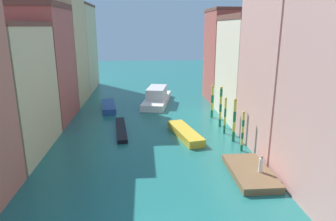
{
  "coord_description": "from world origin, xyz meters",
  "views": [
    {
      "loc": [
        -0.43,
        -14.26,
        12.41
      ],
      "look_at": [
        2.72,
        24.76,
        1.5
      ],
      "focal_mm": 32.2,
      "sensor_mm": 36.0,
      "label": 1
    }
  ],
  "objects_px": {
    "motorboat_0": "(109,106)",
    "waterfront_dock": "(250,172)",
    "mooring_pole_1": "(234,120)",
    "vaporetto_white": "(157,97)",
    "mooring_pole_4": "(212,101)",
    "motorboat_1": "(185,133)",
    "person_on_dock": "(261,164)",
    "mooring_pole_3": "(221,106)",
    "mooring_pole_0": "(243,131)",
    "gondola_black": "(121,129)",
    "mooring_pole_2": "(225,115)"
  },
  "relations": [
    {
      "from": "motorboat_1",
      "to": "mooring_pole_4",
      "type": "bearing_deg",
      "value": 56.83
    },
    {
      "from": "person_on_dock",
      "to": "vaporetto_white",
      "type": "relative_size",
      "value": 0.13
    },
    {
      "from": "mooring_pole_4",
      "to": "motorboat_1",
      "type": "relative_size",
      "value": 0.59
    },
    {
      "from": "gondola_black",
      "to": "motorboat_0",
      "type": "distance_m",
      "value": 10.82
    },
    {
      "from": "person_on_dock",
      "to": "mooring_pole_1",
      "type": "bearing_deg",
      "value": 88.6
    },
    {
      "from": "mooring_pole_0",
      "to": "gondola_black",
      "type": "distance_m",
      "value": 14.87
    },
    {
      "from": "mooring_pole_0",
      "to": "motorboat_0",
      "type": "bearing_deg",
      "value": 131.29
    },
    {
      "from": "mooring_pole_0",
      "to": "gondola_black",
      "type": "relative_size",
      "value": 0.48
    },
    {
      "from": "vaporetto_white",
      "to": "mooring_pole_4",
      "type": "bearing_deg",
      "value": -49.91
    },
    {
      "from": "mooring_pole_0",
      "to": "waterfront_dock",
      "type": "bearing_deg",
      "value": -100.12
    },
    {
      "from": "vaporetto_white",
      "to": "mooring_pole_2",
      "type": "bearing_deg",
      "value": -64.22
    },
    {
      "from": "person_on_dock",
      "to": "mooring_pole_4",
      "type": "height_order",
      "value": "mooring_pole_4"
    },
    {
      "from": "waterfront_dock",
      "to": "mooring_pole_3",
      "type": "bearing_deg",
      "value": 87.2
    },
    {
      "from": "mooring_pole_2",
      "to": "vaporetto_white",
      "type": "bearing_deg",
      "value": 115.78
    },
    {
      "from": "mooring_pole_2",
      "to": "motorboat_1",
      "type": "bearing_deg",
      "value": -171.63
    },
    {
      "from": "person_on_dock",
      "to": "mooring_pole_0",
      "type": "xyz_separation_m",
      "value": [
        0.29,
        5.87,
        0.9
      ]
    },
    {
      "from": "mooring_pole_0",
      "to": "mooring_pole_2",
      "type": "bearing_deg",
      "value": 94.21
    },
    {
      "from": "mooring_pole_3",
      "to": "mooring_pole_4",
      "type": "distance_m",
      "value": 4.04
    },
    {
      "from": "motorboat_0",
      "to": "waterfront_dock",
      "type": "bearing_deg",
      "value": -57.57
    },
    {
      "from": "motorboat_0",
      "to": "mooring_pole_1",
      "type": "bearing_deg",
      "value": -44.08
    },
    {
      "from": "mooring_pole_3",
      "to": "motorboat_1",
      "type": "relative_size",
      "value": 0.67
    },
    {
      "from": "waterfront_dock",
      "to": "mooring_pole_4",
      "type": "xyz_separation_m",
      "value": [
        0.49,
        17.29,
        2.09
      ]
    },
    {
      "from": "person_on_dock",
      "to": "gondola_black",
      "type": "relative_size",
      "value": 0.17
    },
    {
      "from": "mooring_pole_4",
      "to": "waterfront_dock",
      "type": "bearing_deg",
      "value": -91.62
    },
    {
      "from": "person_on_dock",
      "to": "mooring_pole_1",
      "type": "relative_size",
      "value": 0.3
    },
    {
      "from": "person_on_dock",
      "to": "mooring_pole_3",
      "type": "height_order",
      "value": "mooring_pole_3"
    },
    {
      "from": "motorboat_1",
      "to": "mooring_pole_2",
      "type": "bearing_deg",
      "value": 8.37
    },
    {
      "from": "waterfront_dock",
      "to": "mooring_pole_1",
      "type": "bearing_deg",
      "value": 83.82
    },
    {
      "from": "person_on_dock",
      "to": "vaporetto_white",
      "type": "xyz_separation_m",
      "value": [
        -7.55,
        26.65,
        -0.22
      ]
    },
    {
      "from": "motorboat_1",
      "to": "mooring_pole_3",
      "type": "bearing_deg",
      "value": 33.81
    },
    {
      "from": "gondola_black",
      "to": "motorboat_0",
      "type": "height_order",
      "value": "motorboat_0"
    },
    {
      "from": "person_on_dock",
      "to": "waterfront_dock",
      "type": "bearing_deg",
      "value": 137.94
    },
    {
      "from": "mooring_pole_1",
      "to": "person_on_dock",
      "type": "bearing_deg",
      "value": -91.4
    },
    {
      "from": "mooring_pole_1",
      "to": "vaporetto_white",
      "type": "height_order",
      "value": "mooring_pole_1"
    },
    {
      "from": "mooring_pole_1",
      "to": "motorboat_1",
      "type": "distance_m",
      "value": 5.92
    },
    {
      "from": "motorboat_0",
      "to": "motorboat_1",
      "type": "bearing_deg",
      "value": -51.71
    },
    {
      "from": "waterfront_dock",
      "to": "gondola_black",
      "type": "height_order",
      "value": "waterfront_dock"
    },
    {
      "from": "mooring_pole_4",
      "to": "mooring_pole_2",
      "type": "bearing_deg",
      "value": -89.52
    },
    {
      "from": "mooring_pole_4",
      "to": "vaporetto_white",
      "type": "distance_m",
      "value": 11.54
    },
    {
      "from": "person_on_dock",
      "to": "mooring_pole_4",
      "type": "bearing_deg",
      "value": 90.53
    },
    {
      "from": "mooring_pole_1",
      "to": "mooring_pole_2",
      "type": "distance_m",
      "value": 2.7
    },
    {
      "from": "mooring_pole_4",
      "to": "motorboat_0",
      "type": "bearing_deg",
      "value": 159.42
    },
    {
      "from": "mooring_pole_2",
      "to": "vaporetto_white",
      "type": "height_order",
      "value": "mooring_pole_2"
    },
    {
      "from": "person_on_dock",
      "to": "motorboat_1",
      "type": "bearing_deg",
      "value": 115.24
    },
    {
      "from": "mooring_pole_0",
      "to": "mooring_pole_1",
      "type": "distance_m",
      "value": 2.74
    },
    {
      "from": "person_on_dock",
      "to": "gondola_black",
      "type": "distance_m",
      "value": 18.16
    },
    {
      "from": "mooring_pole_1",
      "to": "mooring_pole_2",
      "type": "height_order",
      "value": "mooring_pole_1"
    },
    {
      "from": "mooring_pole_0",
      "to": "mooring_pole_4",
      "type": "height_order",
      "value": "mooring_pole_4"
    },
    {
      "from": "mooring_pole_3",
      "to": "motorboat_0",
      "type": "height_order",
      "value": "mooring_pole_3"
    },
    {
      "from": "waterfront_dock",
      "to": "mooring_pole_3",
      "type": "height_order",
      "value": "mooring_pole_3"
    }
  ]
}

